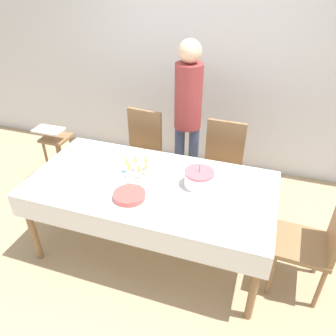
% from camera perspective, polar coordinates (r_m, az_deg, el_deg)
% --- Properties ---
extents(ground_plane, '(12.00, 12.00, 0.00)m').
position_cam_1_polar(ground_plane, '(3.23, -2.61, -13.58)').
color(ground_plane, tan).
extents(wall_back, '(8.00, 0.05, 2.70)m').
position_cam_1_polar(wall_back, '(4.01, 6.14, 18.48)').
color(wall_back, silver).
rests_on(wall_back, ground_plane).
extents(dining_table, '(2.04, 1.03, 0.75)m').
position_cam_1_polar(dining_table, '(2.79, -2.94, -4.29)').
color(dining_table, white).
rests_on(dining_table, ground_plane).
extents(dining_chair_far_left, '(0.46, 0.46, 0.97)m').
position_cam_1_polar(dining_chair_far_left, '(3.64, -4.72, 3.10)').
color(dining_chair_far_left, olive).
rests_on(dining_chair_far_left, ground_plane).
extents(dining_chair_far_right, '(0.43, 0.43, 0.97)m').
position_cam_1_polar(dining_chair_far_right, '(3.43, 9.28, 0.71)').
color(dining_chair_far_right, olive).
rests_on(dining_chair_far_right, ground_plane).
extents(dining_chair_right_end, '(0.44, 0.44, 0.97)m').
position_cam_1_polar(dining_chair_right_end, '(2.78, 24.41, -11.25)').
color(dining_chair_right_end, olive).
rests_on(dining_chair_right_end, ground_plane).
extents(birthday_cake, '(0.24, 0.24, 0.21)m').
position_cam_1_polar(birthday_cake, '(2.68, 5.44, -1.79)').
color(birthday_cake, white).
rests_on(birthday_cake, dining_table).
extents(champagne_tray, '(0.31, 0.31, 0.18)m').
position_cam_1_polar(champagne_tray, '(2.79, -5.30, 0.20)').
color(champagne_tray, silver).
rests_on(champagne_tray, dining_table).
extents(plate_stack_main, '(0.25, 0.25, 0.04)m').
position_cam_1_polar(plate_stack_main, '(2.57, -6.72, -4.76)').
color(plate_stack_main, '#CC4C47').
rests_on(plate_stack_main, dining_table).
extents(plate_stack_dessert, '(0.19, 0.19, 0.03)m').
position_cam_1_polar(plate_stack_dessert, '(2.76, -5.36, -1.99)').
color(plate_stack_dessert, silver).
rests_on(plate_stack_dessert, dining_table).
extents(cake_knife, '(0.29, 0.09, 0.00)m').
position_cam_1_polar(cake_knife, '(2.53, 4.54, -6.01)').
color(cake_knife, silver).
rests_on(cake_knife, dining_table).
extents(fork_pile, '(0.18, 0.09, 0.02)m').
position_cam_1_polar(fork_pile, '(2.80, -10.01, -1.83)').
color(fork_pile, silver).
rests_on(fork_pile, dining_table).
extents(napkin_pile, '(0.15, 0.15, 0.01)m').
position_cam_1_polar(napkin_pile, '(2.88, -8.81, -0.71)').
color(napkin_pile, '#8CC6E0').
rests_on(napkin_pile, dining_table).
extents(person_standing, '(0.28, 0.28, 1.71)m').
position_cam_1_polar(person_standing, '(3.40, 3.50, 10.43)').
color(person_standing, '#3F4C72').
rests_on(person_standing, ground_plane).
extents(high_chair, '(0.33, 0.35, 0.71)m').
position_cam_1_polar(high_chair, '(4.09, -18.91, 4.01)').
color(high_chair, olive).
rests_on(high_chair, ground_plane).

